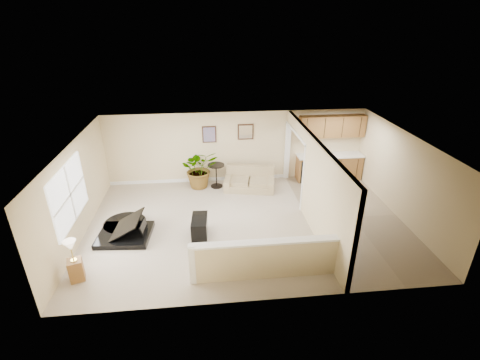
{
  "coord_description": "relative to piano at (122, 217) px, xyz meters",
  "views": [
    {
      "loc": [
        -1.09,
        -8.44,
        5.42
      ],
      "look_at": [
        -0.16,
        0.4,
        1.2
      ],
      "focal_mm": 26.0,
      "sensor_mm": 36.0,
      "label": 1
    }
  ],
  "objects": [
    {
      "name": "kitchen_vinyl",
      "position": [
        6.55,
        0.21,
        -0.54
      ],
      "size": [
        2.7,
        6.0,
        0.01
      ],
      "primitive_type": "cube",
      "color": "gray",
      "rests_on": "floor"
    },
    {
      "name": "interior_partition",
      "position": [
        5.2,
        0.46,
        0.68
      ],
      "size": [
        0.18,
        5.99,
        2.5
      ],
      "color": "beige",
      "rests_on": "floor"
    },
    {
      "name": "ceiling",
      "position": [
        3.4,
        0.21,
        1.96
      ],
      "size": [
        9.0,
        6.0,
        0.04
      ],
      "primitive_type": "cube",
      "color": "silver",
      "rests_on": "back_wall"
    },
    {
      "name": "back_wall",
      "position": [
        3.4,
        3.21,
        0.71
      ],
      "size": [
        9.0,
        0.04,
        2.5
      ],
      "primitive_type": "cube",
      "color": "beige",
      "rests_on": "floor"
    },
    {
      "name": "left_wall",
      "position": [
        -1.1,
        0.21,
        0.71
      ],
      "size": [
        0.04,
        6.0,
        2.5
      ],
      "primitive_type": "cube",
      "color": "beige",
      "rests_on": "floor"
    },
    {
      "name": "kitchen_cabinets",
      "position": [
        6.59,
        2.94,
        0.33
      ],
      "size": [
        2.36,
        0.65,
        2.33
      ],
      "color": "brown",
      "rests_on": "floor"
    },
    {
      "name": "piano",
      "position": [
        0.0,
        0.0,
        0.0
      ],
      "size": [
        1.68,
        1.74,
        1.3
      ],
      "rotation": [
        0.0,
        0.0,
        -0.08
      ],
      "color": "black",
      "rests_on": "floor"
    },
    {
      "name": "left_window",
      "position": [
        -1.09,
        -0.29,
        0.91
      ],
      "size": [
        0.05,
        2.15,
        1.45
      ],
      "primitive_type": "cube",
      "color": "white",
      "rests_on": "left_wall"
    },
    {
      "name": "front_wall",
      "position": [
        3.4,
        -2.79,
        0.71
      ],
      "size": [
        9.0,
        0.04,
        2.5
      ],
      "primitive_type": "cube",
      "color": "beige",
      "rests_on": "floor"
    },
    {
      "name": "lamp_stand",
      "position": [
        -0.71,
        -1.72,
        -0.1
      ],
      "size": [
        0.39,
        0.39,
        1.04
      ],
      "color": "brown",
      "rests_on": "floor"
    },
    {
      "name": "loveseat",
      "position": [
        3.75,
        2.47,
        -0.18
      ],
      "size": [
        1.86,
        1.26,
        0.96
      ],
      "rotation": [
        0.0,
        0.0,
        -0.2
      ],
      "color": "tan",
      "rests_on": "floor"
    },
    {
      "name": "piano_bench",
      "position": [
        2.05,
        -0.26,
        -0.27
      ],
      "size": [
        0.46,
        0.83,
        0.54
      ],
      "primitive_type": "cube",
      "rotation": [
        0.0,
        0.0,
        -0.06
      ],
      "color": "black",
      "rests_on": "floor"
    },
    {
      "name": "pony_half_wall",
      "position": [
        3.47,
        -2.09,
        -0.02
      ],
      "size": [
        3.42,
        0.22,
        1.0
      ],
      "color": "beige",
      "rests_on": "floor"
    },
    {
      "name": "right_wall",
      "position": [
        7.9,
        0.21,
        0.71
      ],
      "size": [
        0.04,
        6.0,
        2.5
      ],
      "primitive_type": "cube",
      "color": "beige",
      "rests_on": "floor"
    },
    {
      "name": "palm_plant",
      "position": [
        2.07,
        2.76,
        0.13
      ],
      "size": [
        1.41,
        1.28,
        1.37
      ],
      "color": "black",
      "rests_on": "floor"
    },
    {
      "name": "wall_mirror",
      "position": [
        3.7,
        3.18,
        1.26
      ],
      "size": [
        0.55,
        0.04,
        0.55
      ],
      "color": "#372014",
      "rests_on": "back_wall"
    },
    {
      "name": "floor",
      "position": [
        3.4,
        0.21,
        -0.54
      ],
      "size": [
        9.0,
        9.0,
        0.0
      ],
      "primitive_type": "plane",
      "color": "#B6A58D",
      "rests_on": "ground"
    },
    {
      "name": "small_plant",
      "position": [
        4.41,
        2.73,
        -0.34
      ],
      "size": [
        0.35,
        0.35,
        0.48
      ],
      "color": "black",
      "rests_on": "floor"
    },
    {
      "name": "wall_art_left",
      "position": [
        2.45,
        3.18,
        1.21
      ],
      "size": [
        0.48,
        0.04,
        0.58
      ],
      "color": "#372014",
      "rests_on": "back_wall"
    },
    {
      "name": "accent_table",
      "position": [
        2.63,
        2.68,
        -0.01
      ],
      "size": [
        0.57,
        0.57,
        0.83
      ],
      "color": "black",
      "rests_on": "floor"
    }
  ]
}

